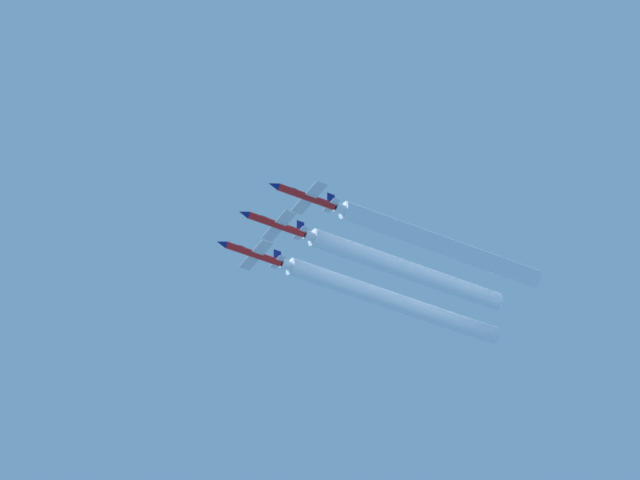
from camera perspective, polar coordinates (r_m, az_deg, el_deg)
The scene contains 6 objects.
jet_far_left at distance 272.46m, azimuth -0.51°, elevation 1.44°, with size 8.33×12.12×2.91m.
jet_inner_left at distance 278.21m, azimuth -1.49°, elevation 0.53°, with size 8.33×12.12×2.91m.
jet_center at distance 284.46m, azimuth -2.23°, elevation -0.43°, with size 8.33×12.12×2.91m.
smoke_trail_far_left at distance 282.51m, azimuth 3.85°, elevation -0.13°, with size 2.99×38.03×2.99m.
smoke_trail_inner_left at distance 287.75m, azimuth 2.72°, elevation -0.94°, with size 2.99×36.90×2.99m.
smoke_trail_center at distance 294.86m, azimuth 2.31°, elevation -1.97°, with size 2.99×41.69×2.99m.
Camera 1 is at (-193.10, 101.22, 2.14)m, focal length 99.02 mm.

